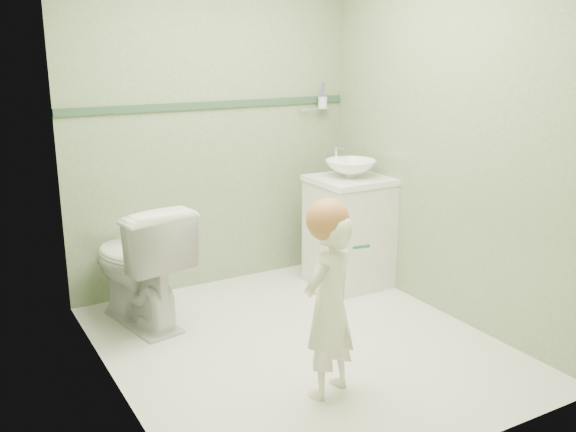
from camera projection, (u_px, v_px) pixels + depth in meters
ground at (300, 345)px, 3.92m from camera, size 2.50×2.50×0.00m
room_shell at (301, 150)px, 3.61m from camera, size 2.50×2.54×2.40m
trim_stripe at (213, 105)px, 4.60m from camera, size 2.20×0.02×0.05m
vanity at (349, 234)px, 4.81m from camera, size 0.52×0.50×0.80m
counter at (350, 180)px, 4.70m from camera, size 0.54×0.52×0.04m
basin at (351, 169)px, 4.68m from camera, size 0.37×0.37×0.13m
faucet at (337, 154)px, 4.81m from camera, size 0.03×0.13×0.18m
cup_holder at (322, 102)px, 4.99m from camera, size 0.26×0.07×0.21m
toilet at (138, 264)px, 4.13m from camera, size 0.60×0.87×0.82m
toddler at (329, 307)px, 3.27m from camera, size 0.41×0.34×0.97m
hair_cap at (328, 220)px, 3.17m from camera, size 0.22×0.22×0.22m
teal_toothbrush at (359, 246)px, 3.16m from camera, size 0.10×0.14×0.08m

